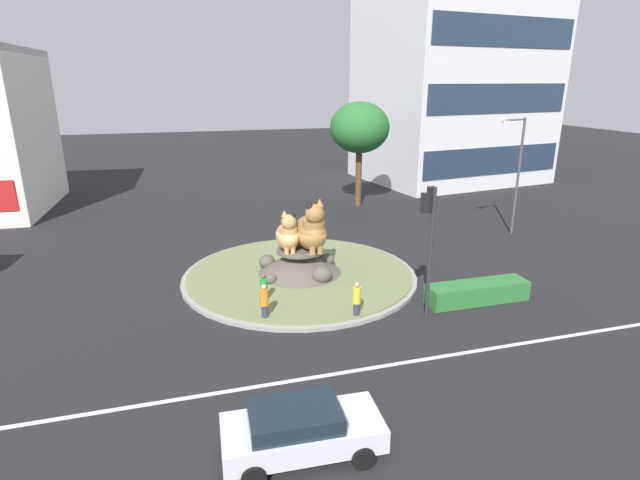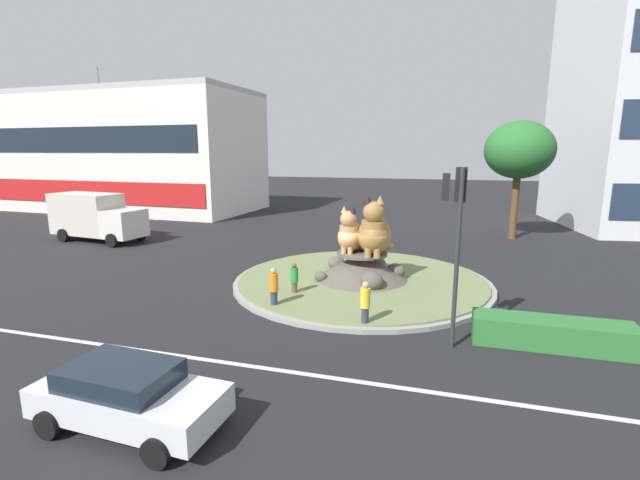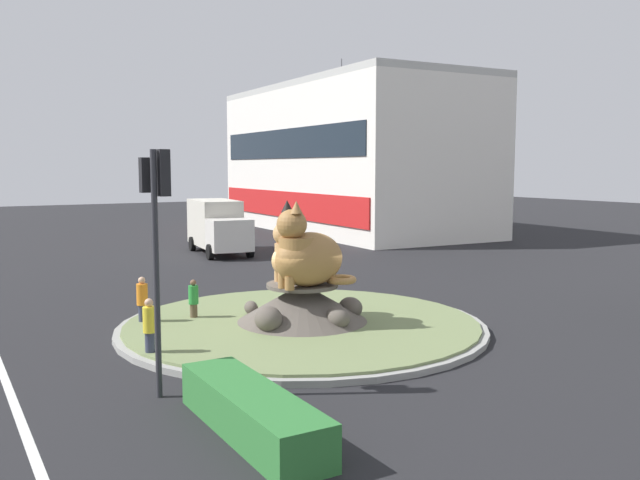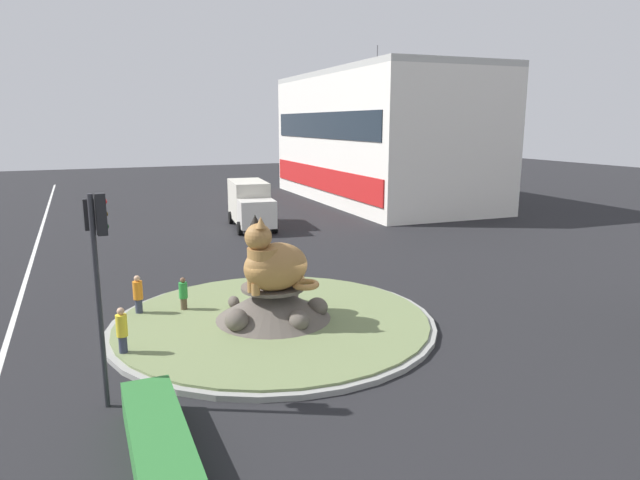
% 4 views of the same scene
% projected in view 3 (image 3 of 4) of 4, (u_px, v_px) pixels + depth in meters
% --- Properties ---
extents(ground_plane, '(160.00, 160.00, 0.00)m').
position_uv_depth(ground_plane, '(302.00, 329.00, 21.97)').
color(ground_plane, black).
extents(lane_centreline, '(112.00, 0.20, 0.01)m').
position_uv_depth(lane_centreline, '(2.00, 370.00, 17.45)').
color(lane_centreline, silver).
rests_on(lane_centreline, ground).
extents(roundabout_island, '(11.97, 11.97, 1.51)m').
position_uv_depth(roundabout_island, '(303.00, 316.00, 21.92)').
color(roundabout_island, gray).
rests_on(roundabout_island, ground).
extents(cat_statue_calico, '(1.43, 2.13, 2.18)m').
position_uv_depth(cat_statue_calico, '(296.00, 257.00, 22.24)').
color(cat_statue_calico, tan).
rests_on(cat_statue_calico, roundabout_island).
extents(cat_statue_tabby, '(1.73, 2.81, 2.75)m').
position_uv_depth(cat_statue_tabby, '(306.00, 255.00, 21.10)').
color(cat_statue_tabby, '#9E703D').
rests_on(cat_statue_tabby, roundabout_island).
extents(traffic_light_mast, '(0.71, 0.58, 5.68)m').
position_uv_depth(traffic_light_mast, '(157.00, 218.00, 15.11)').
color(traffic_light_mast, '#2D2D33').
rests_on(traffic_light_mast, ground).
extents(shophouse_block, '(26.37, 12.78, 15.21)m').
position_uv_depth(shophouse_block, '(349.00, 158.00, 56.04)').
color(shophouse_block, silver).
rests_on(shophouse_block, ground).
extents(clipped_hedge_strip, '(4.81, 1.20, 0.90)m').
position_uv_depth(clipped_hedge_strip, '(252.00, 412.00, 13.25)').
color(clipped_hedge_strip, '#2D7033').
rests_on(clipped_hedge_strip, ground).
extents(pedestrian_yellow_shirt, '(0.35, 0.35, 1.75)m').
position_uv_depth(pedestrian_yellow_shirt, '(150.00, 328.00, 18.18)').
color(pedestrian_yellow_shirt, '#33384C').
rests_on(pedestrian_yellow_shirt, ground).
extents(pedestrian_green_shirt, '(0.33, 0.33, 1.54)m').
position_uv_depth(pedestrian_green_shirt, '(194.00, 301.00, 22.44)').
color(pedestrian_green_shirt, brown).
rests_on(pedestrian_green_shirt, ground).
extents(pedestrian_orange_shirt, '(0.36, 0.36, 1.73)m').
position_uv_depth(pedestrian_orange_shirt, '(142.00, 302.00, 21.82)').
color(pedestrian_orange_shirt, '#33384C').
rests_on(pedestrian_orange_shirt, ground).
extents(delivery_box_truck, '(7.05, 3.30, 3.25)m').
position_uv_depth(delivery_box_truck, '(218.00, 225.00, 41.03)').
color(delivery_box_truck, silver).
rests_on(delivery_box_truck, ground).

